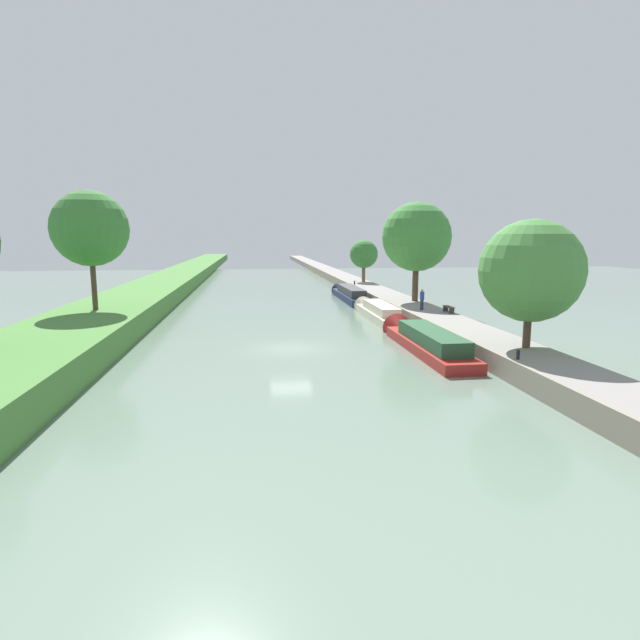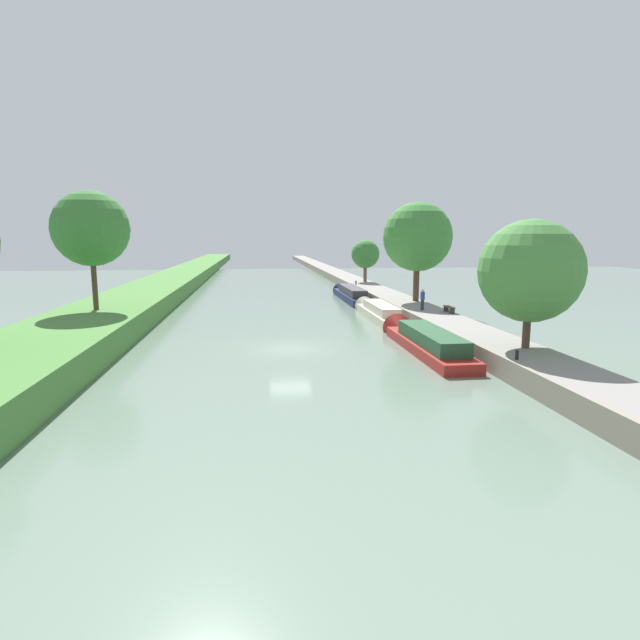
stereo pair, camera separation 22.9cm
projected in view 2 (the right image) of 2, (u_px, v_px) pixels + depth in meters
ground_plane at (290, 349)px, 31.23m from camera, size 160.00×160.00×0.00m
left_grassy_bank at (65, 340)px, 29.49m from camera, size 6.57×260.00×1.67m
right_towpath at (468, 336)px, 32.54m from camera, size 3.24×260.00×1.06m
stone_quay at (442, 336)px, 32.33m from camera, size 0.25×260.00×1.11m
narrowboat_red at (423, 340)px, 30.94m from camera, size 2.16×12.25×2.16m
narrowboat_cream at (378, 312)px, 43.03m from camera, size 1.86×11.09×1.90m
narrowboat_navy at (350, 294)px, 55.63m from camera, size 1.87×13.27×2.05m
tree_rightbank_near at (530, 271)px, 25.84m from camera, size 5.21×5.21×6.58m
tree_rightbank_midnear at (418, 237)px, 45.06m from camera, size 6.10×6.10×8.76m
tree_rightbank_midfar at (365, 254)px, 65.35m from camera, size 3.59×3.59×5.34m
tree_leftbank_downstream at (91, 229)px, 35.24m from camera, size 5.19×5.19×8.24m
person_walking at (423, 299)px, 40.10m from camera, size 0.34×0.34×1.66m
mooring_bollard_near at (517, 355)px, 23.88m from camera, size 0.16×0.16×0.45m
mooring_bollard_far at (356, 283)px, 61.95m from camera, size 0.16×0.16×0.45m
park_bench at (449, 308)px, 38.80m from camera, size 0.44×1.50×0.47m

